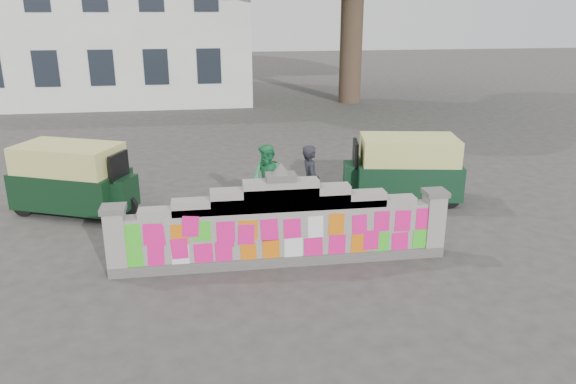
% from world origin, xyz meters
% --- Properties ---
extents(ground, '(100.00, 100.00, 0.00)m').
position_xyz_m(ground, '(0.00, 0.00, 0.00)').
color(ground, '#383533').
rests_on(ground, ground).
extents(parapet_wall, '(6.48, 0.44, 2.01)m').
position_xyz_m(parapet_wall, '(-0.00, -0.01, 0.75)').
color(parapet_wall, '#4C4C49').
rests_on(parapet_wall, ground).
extents(building, '(16.00, 10.00, 8.90)m').
position_xyz_m(building, '(-7.00, 21.98, 4.01)').
color(building, silver).
rests_on(building, ground).
extents(cyclist_bike, '(1.89, 0.68, 0.99)m').
position_xyz_m(cyclist_bike, '(0.86, 1.57, 0.49)').
color(cyclist_bike, black).
rests_on(cyclist_bike, ground).
extents(cyclist_rider, '(0.41, 0.62, 1.67)m').
position_xyz_m(cyclist_rider, '(0.86, 1.57, 0.83)').
color(cyclist_rider, black).
rests_on(cyclist_rider, ground).
extents(pedestrian, '(1.03, 1.04, 1.69)m').
position_xyz_m(pedestrian, '(0.05, 2.61, 0.85)').
color(pedestrian, '#279051').
rests_on(pedestrian, ground).
extents(rickshaw_left, '(3.03, 2.25, 1.63)m').
position_xyz_m(rickshaw_left, '(-4.46, 3.56, 0.85)').
color(rickshaw_left, black).
rests_on(rickshaw_left, ground).
extents(rickshaw_right, '(3.04, 1.79, 1.64)m').
position_xyz_m(rickshaw_right, '(3.57, 3.18, 0.85)').
color(rickshaw_right, '#10311C').
rests_on(rickshaw_right, ground).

